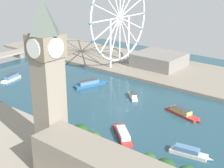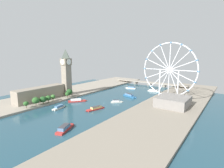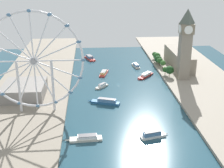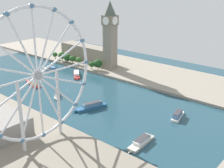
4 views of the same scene
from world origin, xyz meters
TOP-DOWN VIEW (x-y plane):
  - ground_plane at (0.00, 0.00)m, footprint 379.87×379.87m
  - riverbank_left at (-104.93, 0.00)m, footprint 90.00×520.00m
  - clock_tower at (-83.84, -7.65)m, footprint 16.92×16.92m
  - parliament_block at (-93.19, -60.46)m, footprint 22.00×89.62m
  - tree_row_embankment at (-66.87, -57.60)m, footprint 13.78×95.54m
  - ferris_wheel at (87.90, 75.69)m, footprint 98.12×3.20m
  - tour_boat_1 at (21.39, 9.48)m, footprint 17.64×18.65m
  - tour_boat_2 at (39.90, 130.91)m, footprint 32.56×9.07m
  - tour_boat_3 at (-17.69, 130.22)m, footprint 26.70×11.85m
  - tour_boat_4 at (-32.14, -69.86)m, footprint 9.82×26.64m
  - tour_boat_5 at (16.45, -40.13)m, footprint 14.49×33.40m
  - tour_boat_6 at (-39.00, -25.50)m, footprint 25.98×29.51m
  - tour_boat_7 at (19.36, 57.86)m, footprint 35.73×16.40m

SIDE VIEW (x-z plane):
  - ground_plane at x=0.00m, z-range 0.00..0.00m
  - riverbank_left at x=-104.93m, z-range 0.00..3.00m
  - tour_boat_1 at x=21.39m, z-range -0.49..4.35m
  - tour_boat_2 at x=39.90m, z-range -0.45..4.34m
  - tour_boat_5 at x=16.45m, z-range -0.48..4.54m
  - tour_boat_6 at x=-39.00m, z-range -0.47..4.63m
  - tour_boat_4 at x=-32.14m, z-range -0.44..4.86m
  - tour_boat_3 at x=-17.69m, z-range -0.48..5.51m
  - tour_boat_7 at x=19.36m, z-range -0.55..5.61m
  - tree_row_embankment at x=-66.87m, z-range 3.88..18.13m
  - parliament_block at x=-93.19m, z-range 3.00..25.28m
  - clock_tower at x=-83.84m, z-range 4.82..93.22m
  - ferris_wheel at x=87.90m, z-range 4.05..104.03m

